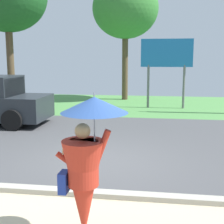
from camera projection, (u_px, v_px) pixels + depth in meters
ground_plane at (114, 135)px, 10.92m from camera, size 40.00×22.00×0.20m
monk_pedestrian at (86, 167)px, 4.48m from camera, size 1.04×0.93×2.13m
roadside_billboard at (167, 58)px, 16.07m from camera, size 2.60×0.12×3.50m
tree_left_far at (125, 9)px, 18.90m from camera, size 3.92×3.92×7.23m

